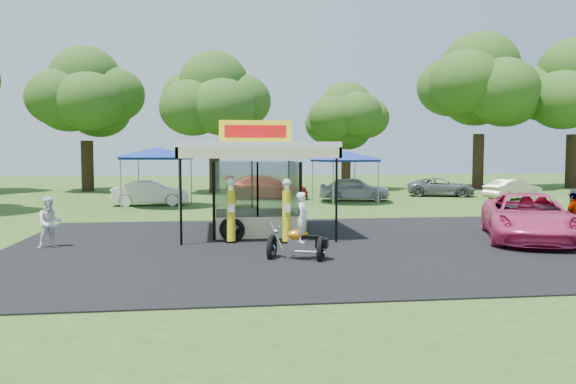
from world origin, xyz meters
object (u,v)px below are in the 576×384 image
Objects in this scene: bg_car_d at (441,187)px; bg_car_e at (513,190)px; kiosk_car at (251,214)px; spectator_east_b at (573,215)px; spectator_east_a at (576,210)px; pink_sedan at (528,217)px; gas_pump_right at (287,212)px; gas_pump_left at (231,212)px; tent_west at (157,153)px; bg_car_c at (354,189)px; spectator_west at (50,223)px; gas_station_kiosk at (255,186)px; tent_east at (345,156)px; motorcycle at (300,233)px; bg_car_b at (267,187)px; bg_car_a at (151,193)px.

bg_car_d is 1.14× the size of bg_car_e.
spectator_east_b is (11.18, -4.60, 0.32)m from kiosk_car.
pink_sedan is at bearing 26.40° from spectator_east_a.
pink_sedan is (8.29, -0.42, -0.23)m from gas_pump_right.
gas_pump_left reaches higher than spectator_east_b.
gas_pump_right is 0.46× the size of tent_west.
spectator_west is at bearing 154.91° from bg_car_c.
gas_pump_right reaches higher than spectator_east_a.
kiosk_car is 13.59m from bg_car_c.
bg_car_e is (3.41, -3.39, 0.02)m from bg_car_d.
spectator_east_b is 0.36× the size of bg_car_c.
pink_sedan is (9.18, -2.90, -0.97)m from gas_station_kiosk.
bg_car_d is at bearing 49.32° from gas_station_kiosk.
spectator_east_b is at bearing -150.65° from bg_car_c.
tent_east is (12.82, 14.36, 2.02)m from spectator_west.
spectator_east_a is at bearing 4.55° from gas_pump_left.
spectator_east_b is 15.31m from tent_east.
bg_car_e is at bearing 5.53° from tent_east.
gas_pump_left is 23.93m from bg_car_d.
bg_car_c is at bearing 129.21° from bg_car_d.
kiosk_car is at bearing 77.99° from gas_pump_left.
gas_station_kiosk reaches higher than tent_east.
kiosk_car is at bearing 90.00° from gas_station_kiosk.
motorcycle is 0.42× the size of tent_west.
bg_car_b is at bearing 141.13° from tent_east.
gas_pump_right reaches higher than bg_car_e.
gas_pump_left is 17.82m from bg_car_b.
bg_car_d is (6.86, 2.73, -0.12)m from bg_car_c.
kiosk_car is 0.59× the size of tent_west.
bg_car_c is (6.35, 19.08, -0.02)m from motorcycle.
spectator_east_a reaches higher than spectator_west.
spectator_east_a is 0.36× the size of bg_car_d.
kiosk_car is 11.08m from bg_car_a.
tent_west reaches higher than tent_east.
spectator_west is at bearing 166.30° from bg_car_b.
gas_pump_right is at bearing 113.01° from bg_car_e.
motorcycle is at bearing -80.45° from gas_station_kiosk.
tent_east is (6.20, 9.73, 2.36)m from kiosk_car.
kiosk_car is at bearing 116.91° from motorcycle.
bg_car_e is (22.66, 1.01, -0.05)m from bg_car_a.
pink_sedan is at bearing -157.75° from bg_car_c.
gas_pump_right is at bearing 110.53° from motorcycle.
tent_west is at bearing 112.83° from gas_station_kiosk.
tent_west is (-13.81, 13.90, 2.20)m from pink_sedan.
motorcycle reaches higher than bg_car_b.
spectator_east_a is (2.96, 1.75, 0.01)m from pink_sedan.
bg_car_d is (12.22, 1.01, -0.14)m from bg_car_b.
bg_car_a is at bearing 106.51° from gas_pump_left.
kiosk_car is 1.70× the size of spectator_east_a.
gas_pump_left is at bearing 109.54° from bg_car_e.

